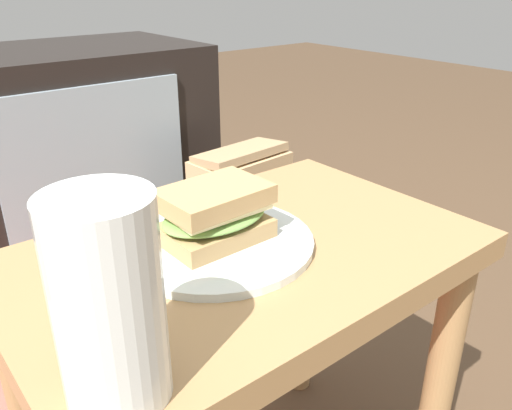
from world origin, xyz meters
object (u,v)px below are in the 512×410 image
object	(u,v)px
tv_cabinet	(21,167)
sandwich_front	(215,214)
plate	(216,243)
beer_glass	(109,307)
paper_bag	(241,218)

from	to	relation	value
tv_cabinet	sandwich_front	size ratio (longest dim) A/B	7.23
plate	sandwich_front	bearing A→B (deg)	90.00
tv_cabinet	beer_glass	world-z (taller)	beer_glass
tv_cabinet	sandwich_front	bearing A→B (deg)	-91.40
tv_cabinet	plate	size ratio (longest dim) A/B	4.11
beer_glass	paper_bag	xyz separation A→B (m)	(0.61, 0.65, -0.36)
paper_bag	plate	bearing A→B (deg)	-129.90
sandwich_front	beer_glass	size ratio (longest dim) A/B	0.79
plate	beer_glass	distance (m)	0.25
tv_cabinet	paper_bag	distance (m)	0.59
tv_cabinet	plate	distance (m)	0.94
plate	sandwich_front	distance (m)	0.04
plate	beer_glass	bearing A→B (deg)	-142.76
tv_cabinet	sandwich_front	xyz separation A→B (m)	(-0.02, -0.92, 0.21)
tv_cabinet	plate	xyz separation A→B (m)	(-0.02, -0.92, 0.17)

